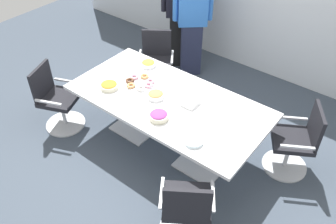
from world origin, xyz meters
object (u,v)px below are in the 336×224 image
Objects in this scene: snack_bowl_cookies at (156,95)px; snack_bowl_candy_mix at (159,116)px; snack_bowl_chips_orange at (109,86)px; donut_platter at (140,82)px; conference_table at (168,107)px; office_chair_0 at (296,143)px; office_chair_1 at (156,65)px; snack_bowl_chips_yellow at (148,64)px; office_chair_2 at (57,101)px; office_chair_3 at (186,210)px; person_standing_1 at (192,19)px; napkin_pile at (190,102)px; person_standing_0 at (180,10)px; plate_stack at (194,141)px.

snack_bowl_candy_mix is (0.27, -0.28, 0.01)m from snack_bowl_cookies.
snack_bowl_chips_orange is 0.39m from donut_platter.
snack_bowl_chips_orange is at bearing -158.72° from conference_table.
office_chair_0 and office_chair_1 have the same top height.
conference_table is at bearing -31.79° from snack_bowl_chips_yellow.
office_chair_2 reaches higher than snack_bowl_cookies.
office_chair_0 is 2.47× the size of donut_platter.
snack_bowl_candy_mix is (-0.81, 0.57, 0.39)m from office_chair_3.
person_standing_1 is 2.15m from snack_bowl_candy_mix.
snack_bowl_cookies is at bearing 89.99° from office_chair_2.
napkin_pile is (-0.69, 1.00, 0.37)m from office_chair_3.
person_standing_0 is at bearing 35.87° from office_chair_0.
person_standing_0 reaches higher than snack_bowl_chips_yellow.
snack_bowl_chips_yellow is (0.76, 1.01, 0.38)m from office_chair_2.
office_chair_2 is at bearing -157.81° from napkin_pile.
person_standing_0 reaches higher than snack_bowl_chips_orange.
conference_table is 1.56m from office_chair_0.
person_standing_1 is 8.31× the size of snack_bowl_chips_orange.
snack_bowl_chips_orange is (-0.71, -0.28, 0.16)m from conference_table.
conference_table is 0.22m from snack_bowl_cookies.
office_chair_2 is 4.18× the size of snack_bowl_candy_mix.
office_chair_1 is 0.89m from person_standing_1.
snack_bowl_chips_yellow is 1.09m from snack_bowl_candy_mix.
snack_bowl_chips_yellow reaches higher than snack_bowl_chips_orange.
office_chair_0 is at bearing 23.69° from snack_bowl_cookies.
office_chair_3 is at bearing -38.05° from snack_bowl_cookies.
person_standing_0 is 1.37m from snack_bowl_chips_yellow.
office_chair_0 is 2.39m from office_chair_1.
office_chair_3 reaches higher than plate_stack.
office_chair_3 is (2.37, -0.31, 0.00)m from office_chair_2.
snack_bowl_chips_yellow is at bearing 106.26° from office_chair_3.
office_chair_1 is at bearing 140.46° from plate_stack.
donut_platter is (0.23, 0.31, -0.02)m from snack_bowl_chips_orange.
office_chair_1 is 1.00× the size of office_chair_2.
snack_bowl_chips_yellow reaches higher than plate_stack.
snack_bowl_candy_mix reaches higher than donut_platter.
snack_bowl_chips_orange is at bearing 175.41° from snack_bowl_candy_mix.
person_standing_0 reaches higher than office_chair_3.
napkin_pile is (-0.40, 0.49, 0.01)m from plate_stack.
snack_bowl_cookies and snack_bowl_chips_orange have the same top height.
office_chair_1 reaches higher than snack_bowl_chips_orange.
office_chair_1 is 2.64m from office_chair_3.
plate_stack is at bearing -23.55° from snack_bowl_cookies.
snack_bowl_candy_mix is 1.16× the size of napkin_pile.
office_chair_3 is 4.85× the size of napkin_pile.
plate_stack is at bearing -5.78° from snack_bowl_chips_orange.
napkin_pile is (0.26, 0.08, 0.15)m from conference_table.
conference_table is 1.80m from person_standing_1.
snack_bowl_chips_orange is at bearing -127.53° from donut_platter.
office_chair_3 is 0.68m from plate_stack.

